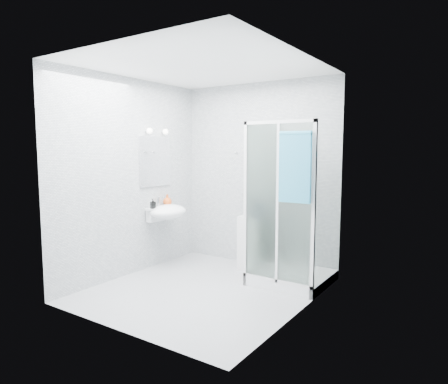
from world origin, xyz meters
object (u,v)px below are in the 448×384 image
Objects in this scene: wall_basin at (167,212)px; hand_towel at (295,165)px; soap_dispenser_black at (153,204)px; soap_dispenser_orange at (167,200)px; shampoo_bottle_a at (248,206)px; storage_cabinet at (252,242)px; shower_enclosure at (284,248)px; shampoo_bottle_b at (258,207)px.

wall_basin is 0.71× the size of hand_towel.
soap_dispenser_orange is at bearing 96.62° from soap_dispenser_black.
shampoo_bottle_a is at bearing 145.55° from hand_towel.
wall_basin is 4.13× the size of soap_dispenser_black.
soap_dispenser_black is at bearing -177.05° from hand_towel.
hand_towel reaches higher than storage_cabinet.
shower_enclosure is 12.40× the size of soap_dispenser_orange.
soap_dispenser_black reaches higher than shampoo_bottle_b.
shower_enclosure is at bearing -31.19° from shampoo_bottle_b.
shampoo_bottle_a is (-0.06, -0.01, 0.51)m from storage_cabinet.
hand_towel is 2.83× the size of shampoo_bottle_a.
shampoo_bottle_b is (-0.87, 0.74, -0.62)m from hand_towel.
shampoo_bottle_a is at bearing 157.83° from shower_enclosure.
soap_dispenser_orange is at bearing -158.51° from storage_cabinet.
hand_towel is 2.16m from soap_dispenser_orange.
hand_towel reaches higher than shampoo_bottle_b.
wall_basin reaches higher than soap_dispenser_black.
wall_basin is 2.29× the size of shampoo_bottle_b.
hand_towel is at bearing -52.60° from shower_enclosure.
wall_basin is 3.47× the size of soap_dispenser_orange.
hand_towel is (1.96, -0.09, 0.70)m from wall_basin.
storage_cabinet is (1.03, 0.61, -0.42)m from wall_basin.
shower_enclosure is at bearing -25.54° from storage_cabinet.
soap_dispenser_black is (-0.08, -0.19, 0.13)m from wall_basin.
soap_dispenser_black is at bearing -83.38° from soap_dispenser_orange.
shower_enclosure reaches higher than soap_dispenser_black.
shampoo_bottle_a is 1.13× the size of shampoo_bottle_b.
shower_enclosure is 1.87m from soap_dispenser_black.
shampoo_bottle_a is at bearing -154.68° from shampoo_bottle_b.
storage_cabinet is 4.66× the size of soap_dispenser_orange.
soap_dispenser_black is at bearing -144.26° from shampoo_bottle_b.
soap_dispenser_orange is 1.19× the size of soap_dispenser_black.
shampoo_bottle_a is at bearing 22.43° from soap_dispenser_orange.
shower_enclosure reaches higher than soap_dispenser_orange.
shampoo_bottle_b is at bearing 22.73° from soap_dispenser_orange.
hand_towel is 3.21× the size of shampoo_bottle_b.
storage_cabinet is 5.53× the size of soap_dispenser_black.
shower_enclosure is 3.57× the size of wall_basin.
soap_dispenser_black is (-1.05, -0.79, 0.04)m from shampoo_bottle_a.
hand_towel reaches higher than shampoo_bottle_a.
soap_dispenser_orange is (-2.08, 0.23, -0.55)m from hand_towel.
shower_enclosure is at bearing 10.81° from wall_basin.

